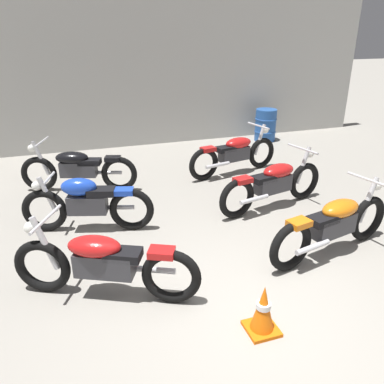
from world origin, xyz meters
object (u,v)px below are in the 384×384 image
at_px(motorcycle_left_row_2, 78,168).
at_px(motorcycle_right_row_2, 235,153).
at_px(motorcycle_right_row_1, 274,183).
at_px(oil_drum, 265,125).
at_px(motorcycle_left_row_1, 87,203).
at_px(traffic_cone, 263,310).
at_px(motorcycle_right_row_0, 334,224).
at_px(motorcycle_left_row_0, 104,262).

height_order(motorcycle_left_row_2, motorcycle_right_row_2, same).
relative_size(motorcycle_right_row_1, oil_drum, 2.52).
xyz_separation_m(motorcycle_left_row_2, motorcycle_right_row_2, (3.16, -0.07, 0.00)).
relative_size(motorcycle_left_row_1, traffic_cone, 3.55).
height_order(motorcycle_left_row_1, motorcycle_right_row_0, motorcycle_right_row_0).
distance_m(motorcycle_left_row_1, motorcycle_left_row_2, 1.65).
xyz_separation_m(oil_drum, traffic_cone, (-3.53, -6.47, -0.17)).
bearing_deg(motorcycle_right_row_0, oil_drum, 70.38).
bearing_deg(motorcycle_right_row_2, motorcycle_right_row_0, -90.95).
height_order(motorcycle_right_row_1, oil_drum, motorcycle_right_row_1).
relative_size(motorcycle_right_row_2, oil_drum, 2.52).
height_order(motorcycle_left_row_0, motorcycle_right_row_0, same).
distance_m(motorcycle_right_row_0, oil_drum, 5.78).
bearing_deg(oil_drum, motorcycle_right_row_1, -116.78).
height_order(motorcycle_left_row_0, traffic_cone, motorcycle_left_row_0).
xyz_separation_m(motorcycle_left_row_2, oil_drum, (5.04, 2.07, -0.03)).
bearing_deg(motorcycle_left_row_0, motorcycle_right_row_0, -0.76).
relative_size(motorcycle_right_row_1, motorcycle_right_row_2, 1.00).
bearing_deg(oil_drum, motorcycle_left_row_1, -143.39).
height_order(motorcycle_left_row_0, motorcycle_left_row_2, same).
relative_size(motorcycle_left_row_0, motorcycle_right_row_2, 0.93).
bearing_deg(motorcycle_right_row_1, motorcycle_right_row_0, -89.18).
xyz_separation_m(motorcycle_right_row_2, oil_drum, (1.89, 2.14, -0.03)).
bearing_deg(motorcycle_left_row_0, motorcycle_left_row_1, 91.69).
relative_size(motorcycle_left_row_0, oil_drum, 2.35).
relative_size(oil_drum, traffic_cone, 1.57).
xyz_separation_m(motorcycle_left_row_2, traffic_cone, (1.51, -4.40, -0.19)).
xyz_separation_m(motorcycle_left_row_0, motorcycle_right_row_1, (3.00, 1.51, 0.00)).
relative_size(motorcycle_left_row_1, motorcycle_right_row_1, 0.89).
distance_m(motorcycle_left_row_0, motorcycle_right_row_2, 4.49).
xyz_separation_m(motorcycle_left_row_1, motorcycle_right_row_1, (3.05, -0.17, -0.01)).
bearing_deg(traffic_cone, oil_drum, 61.37).
height_order(motorcycle_left_row_0, motorcycle_right_row_1, same).
bearing_deg(motorcycle_right_row_0, motorcycle_left_row_2, 132.60).
height_order(motorcycle_left_row_1, traffic_cone, motorcycle_left_row_1).
height_order(motorcycle_right_row_1, motorcycle_right_row_2, same).
height_order(motorcycle_left_row_2, traffic_cone, motorcycle_left_row_2).
bearing_deg(motorcycle_right_row_0, motorcycle_left_row_1, 150.72).
distance_m(motorcycle_left_row_2, motorcycle_right_row_1, 3.58).
relative_size(motorcycle_right_row_2, traffic_cone, 3.97).
bearing_deg(motorcycle_right_row_0, motorcycle_left_row_0, 179.24).
relative_size(motorcycle_left_row_0, motorcycle_right_row_1, 0.93).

